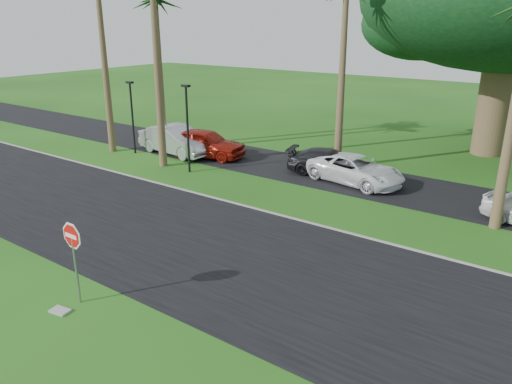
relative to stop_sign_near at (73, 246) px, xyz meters
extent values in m
plane|color=#1E4A12|center=(-0.50, 3.00, -1.77)|extent=(120.00, 120.00, 0.00)
cube|color=black|center=(-0.50, 5.00, -1.76)|extent=(120.00, 8.00, 0.02)
cube|color=black|center=(-0.50, 15.50, -1.76)|extent=(120.00, 5.00, 0.02)
cube|color=gray|center=(-0.50, 9.05, -1.74)|extent=(120.00, 0.12, 0.06)
cylinder|color=gray|center=(0.00, 0.00, -0.77)|extent=(0.07, 0.07, 2.00)
cylinder|color=white|center=(0.00, 0.00, 0.33)|extent=(1.05, 0.02, 1.05)
cylinder|color=red|center=(0.00, 0.00, 0.33)|extent=(0.90, 0.02, 0.90)
cube|color=white|center=(0.00, 0.00, 0.33)|extent=(0.50, 0.02, 0.12)
cone|color=brown|center=(-13.50, 12.00, 3.48)|extent=(0.44, 0.44, 10.50)
cone|color=brown|center=(-11.00, 14.00, 2.73)|extent=(0.44, 0.44, 9.00)
cone|color=brown|center=(-8.50, 11.50, 3.98)|extent=(0.44, 0.44, 11.50)
cone|color=brown|center=(-0.50, 17.00, 2.98)|extent=(0.44, 0.44, 9.50)
cone|color=brown|center=(8.50, 13.00, 2.48)|extent=(0.44, 0.44, 8.50)
cylinder|color=brown|center=(5.50, 25.00, 1.23)|extent=(1.80, 1.80, 6.00)
cylinder|color=black|center=(-12.00, 12.50, 0.33)|extent=(0.12, 0.12, 4.20)
cube|color=black|center=(-12.00, 12.50, 2.51)|extent=(0.45, 0.25, 0.12)
cylinder|color=black|center=(-6.50, 11.50, 0.48)|extent=(0.12, 0.12, 4.50)
cube|color=black|center=(-6.50, 11.50, 2.81)|extent=(0.45, 0.25, 0.12)
imported|color=#B4B5BB|center=(-9.72, 13.81, -0.92)|extent=(5.35, 2.26, 1.72)
imported|color=maroon|center=(-7.87, 14.34, -0.94)|extent=(5.20, 2.92, 1.67)
imported|color=black|center=(-0.15, 15.49, -1.12)|extent=(4.86, 2.91, 1.32)
imported|color=white|center=(1.57, 14.93, -1.08)|extent=(5.28, 3.11, 1.38)
cube|color=#999A92|center=(-0.02, -0.65, -1.74)|extent=(0.60, 0.44, 0.06)
camera|label=1|loc=(11.57, -7.21, 5.98)|focal=35.00mm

